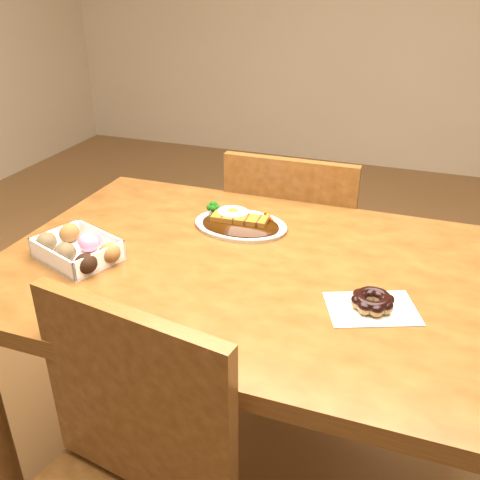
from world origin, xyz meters
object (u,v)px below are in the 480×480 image
(donut_box, at_px, (77,248))
(pon_de_ring, at_px, (373,302))
(chair_far, at_px, (295,259))
(katsu_curry_plate, at_px, (239,222))
(table, at_px, (256,301))

(donut_box, bearing_deg, pon_de_ring, 1.76)
(chair_far, height_order, pon_de_ring, chair_far)
(chair_far, xyz_separation_m, katsu_curry_plate, (-0.07, -0.36, 0.28))
(chair_far, bearing_deg, table, 93.26)
(katsu_curry_plate, bearing_deg, table, -59.11)
(table, height_order, pon_de_ring, pon_de_ring)
(table, relative_size, pon_de_ring, 5.73)
(table, bearing_deg, chair_far, 93.76)
(donut_box, bearing_deg, katsu_curry_plate, 43.99)
(chair_far, xyz_separation_m, pon_de_ring, (0.31, -0.62, 0.29))
(chair_far, relative_size, pon_de_ring, 4.15)
(table, relative_size, donut_box, 5.39)
(table, xyz_separation_m, pon_de_ring, (0.27, -0.09, 0.12))
(donut_box, height_order, pon_de_ring, donut_box)
(table, xyz_separation_m, chair_far, (-0.04, 0.53, -0.17))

